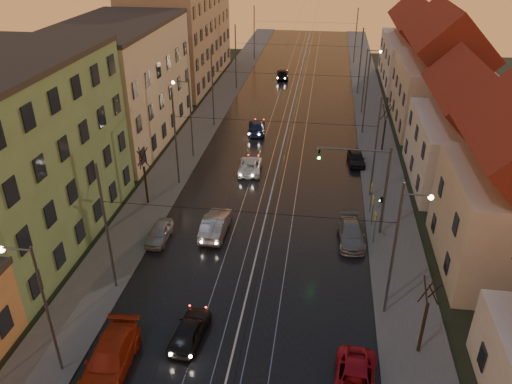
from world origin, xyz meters
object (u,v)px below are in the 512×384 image
at_px(driving_car_1, 216,224).
at_px(driving_car_4, 283,74).
at_px(driving_car_0, 190,330).
at_px(parked_left_3, 159,233).
at_px(street_lamp_1, 401,238).
at_px(parked_right_0, 355,382).
at_px(parked_left_2, 110,359).
at_px(street_lamp_0, 38,299).
at_px(traffic_light_mast, 373,180).
at_px(street_lamp_3, 368,75).
at_px(parked_right_2, 356,158).
at_px(driving_car_3, 257,127).
at_px(parked_right_1, 351,233).
at_px(street_lamp_2, 187,111).
at_px(driving_car_2, 250,166).

relative_size(driving_car_1, driving_car_4, 1.10).
height_order(driving_car_0, parked_left_3, driving_car_0).
relative_size(street_lamp_1, parked_right_0, 1.74).
bearing_deg(parked_left_2, driving_car_1, 76.05).
distance_m(street_lamp_0, traffic_light_mast, 23.42).
xyz_separation_m(street_lamp_3, driving_car_1, (-12.61, -29.65, -4.09)).
bearing_deg(parked_left_3, driving_car_1, 20.28).
relative_size(driving_car_1, parked_right_2, 1.27).
height_order(driving_car_3, parked_left_3, driving_car_3).
xyz_separation_m(traffic_light_mast, parked_right_1, (-1.23, -1.29, -3.93)).
height_order(street_lamp_1, parked_left_3, street_lamp_1).
bearing_deg(street_lamp_0, driving_car_3, 80.77).
distance_m(street_lamp_0, driving_car_4, 58.97).
height_order(traffic_light_mast, driving_car_3, traffic_light_mast).
distance_m(traffic_light_mast, parked_left_3, 16.32).
distance_m(driving_car_4, parked_left_3, 45.87).
distance_m(parked_right_0, parked_right_1, 13.84).
distance_m(driving_car_1, driving_car_3, 21.29).
height_order(street_lamp_3, traffic_light_mast, street_lamp_3).
bearing_deg(traffic_light_mast, driving_car_4, 103.90).
bearing_deg(driving_car_3, driving_car_1, 82.29).
distance_m(street_lamp_2, parked_right_1, 21.13).
xyz_separation_m(street_lamp_0, parked_left_3, (1.58, 12.86, -4.28)).
relative_size(driving_car_4, parked_left_2, 0.81).
bearing_deg(driving_car_0, parked_right_2, -106.14).
height_order(parked_left_3, parked_right_0, parked_right_0).
bearing_deg(street_lamp_1, parked_left_3, 163.70).
bearing_deg(driving_car_1, parked_right_1, -177.21).
bearing_deg(parked_right_0, street_lamp_0, -172.13).
bearing_deg(driving_car_3, parked_right_1, 108.51).
relative_size(street_lamp_0, driving_car_1, 1.66).
bearing_deg(parked_left_2, driving_car_0, 34.72).
bearing_deg(parked_right_0, driving_car_0, 170.38).
height_order(traffic_light_mast, parked_left_2, traffic_light_mast).
bearing_deg(street_lamp_1, driving_car_1, 153.26).
bearing_deg(parked_left_3, parked_right_1, 7.22).
bearing_deg(driving_car_0, parked_right_0, 171.46).
bearing_deg(traffic_light_mast, driving_car_1, -171.86).
bearing_deg(parked_right_2, driving_car_0, -117.35).
relative_size(traffic_light_mast, driving_car_3, 1.53).
distance_m(traffic_light_mast, driving_car_2, 14.69).
bearing_deg(driving_car_3, street_lamp_1, 107.00).
bearing_deg(street_lamp_3, traffic_light_mast, -92.27).
height_order(street_lamp_0, parked_right_0, street_lamp_0).
height_order(driving_car_1, parked_left_3, driving_car_1).
bearing_deg(street_lamp_3, driving_car_1, -113.05).
relative_size(driving_car_1, parked_right_1, 1.04).
bearing_deg(parked_left_3, street_lamp_0, -97.15).
distance_m(street_lamp_0, parked_right_2, 33.38).
xyz_separation_m(driving_car_0, parked_left_2, (-3.61, -2.78, 0.11)).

